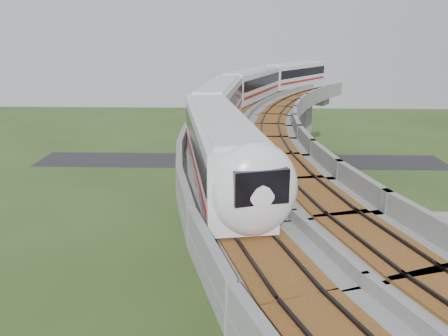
% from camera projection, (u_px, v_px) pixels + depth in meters
% --- Properties ---
extents(ground, '(160.00, 160.00, 0.00)m').
position_uv_depth(ground, '(241.00, 260.00, 36.23)').
color(ground, '#31481D').
rests_on(ground, ground).
extents(dirt_lot, '(18.00, 26.00, 0.04)m').
position_uv_depth(dirt_lot, '(422.00, 275.00, 33.86)').
color(dirt_lot, gray).
rests_on(dirt_lot, ground).
extents(asphalt_road, '(60.00, 8.00, 0.03)m').
position_uv_depth(asphalt_road, '(241.00, 161.00, 64.92)').
color(asphalt_road, '#232326').
rests_on(asphalt_road, ground).
extents(viaduct, '(19.58, 73.98, 11.40)m').
position_uv_depth(viaduct, '(293.00, 155.00, 33.48)').
color(viaduct, '#99968E').
rests_on(viaduct, ground).
extents(metro_train, '(17.43, 60.10, 3.64)m').
position_uv_depth(metro_train, '(257.00, 93.00, 43.79)').
color(metro_train, silver).
rests_on(metro_train, ground).
extents(fence, '(3.87, 38.73, 1.50)m').
position_uv_depth(fence, '(361.00, 254.00, 35.70)').
color(fence, '#2D382D').
rests_on(fence, ground).
extents(tree_0, '(2.85, 2.85, 3.25)m').
position_uv_depth(tree_0, '(328.00, 160.00, 58.06)').
color(tree_0, '#382314').
rests_on(tree_0, ground).
extents(tree_1, '(2.48, 2.48, 2.85)m').
position_uv_depth(tree_1, '(317.00, 181.00, 50.36)').
color(tree_1, '#382314').
rests_on(tree_1, ground).
extents(tree_2, '(2.59, 2.59, 3.06)m').
position_uv_depth(tree_2, '(319.00, 204.00, 43.04)').
color(tree_2, '#382314').
rests_on(tree_2, ground).
extents(tree_3, '(2.84, 2.84, 3.77)m').
position_uv_depth(tree_3, '(322.00, 232.00, 35.40)').
color(tree_3, '#382314').
rests_on(tree_3, ground).
extents(tree_4, '(1.80, 1.80, 2.57)m').
position_uv_depth(tree_4, '(344.00, 300.00, 27.56)').
color(tree_4, '#382314').
rests_on(tree_4, ground).
extents(car_white, '(2.82, 4.00, 1.26)m').
position_uv_depth(car_white, '(407.00, 282.00, 31.78)').
color(car_white, silver).
rests_on(car_white, dirt_lot).
extents(car_dark, '(3.92, 1.81, 1.11)m').
position_uv_depth(car_dark, '(429.00, 259.00, 35.09)').
color(car_dark, black).
rests_on(car_dark, dirt_lot).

